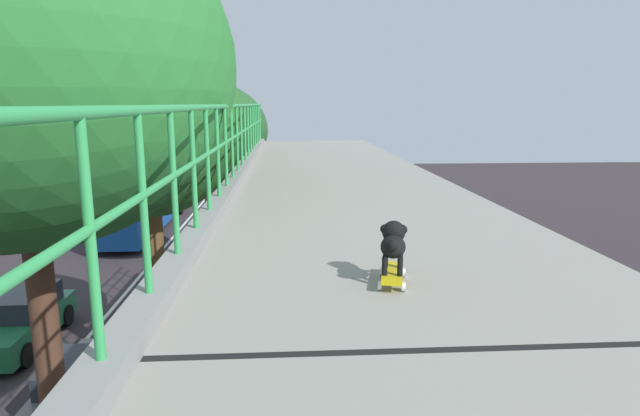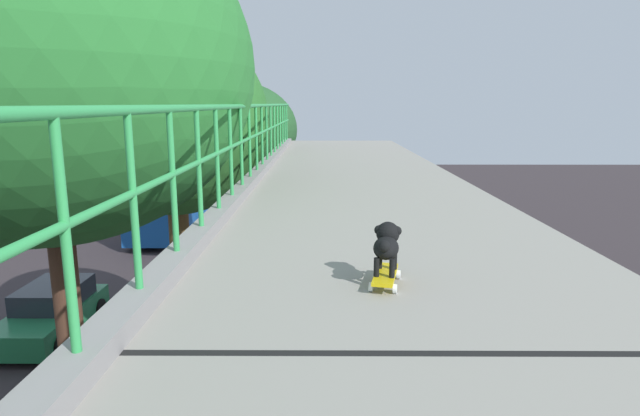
{
  "view_description": "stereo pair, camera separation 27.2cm",
  "coord_description": "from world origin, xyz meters",
  "px_view_note": "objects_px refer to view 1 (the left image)",
  "views": [
    {
      "loc": [
        0.54,
        -1.67,
        7.15
      ],
      "look_at": [
        0.79,
        2.3,
        6.35
      ],
      "focal_mm": 29.12,
      "sensor_mm": 36.0,
      "label": 1
    },
    {
      "loc": [
        0.81,
        -1.68,
        7.15
      ],
      "look_at": [
        0.79,
        2.3,
        6.35
      ],
      "focal_mm": 29.12,
      "sensor_mm": 36.0,
      "label": 2
    }
  ],
  "objects_px": {
    "car_grey_fifth": "(88,386)",
    "city_bus": "(144,199)",
    "toy_skateboard": "(392,274)",
    "small_dog": "(393,241)",
    "car_green_sixth": "(17,320)"
  },
  "relations": [
    {
      "from": "car_grey_fifth",
      "to": "city_bus",
      "type": "distance_m",
      "value": 18.95
    },
    {
      "from": "city_bus",
      "to": "toy_skateboard",
      "type": "bearing_deg",
      "value": -71.47
    },
    {
      "from": "car_grey_fifth",
      "to": "small_dog",
      "type": "distance_m",
      "value": 11.17
    },
    {
      "from": "car_grey_fifth",
      "to": "city_bus",
      "type": "xyz_separation_m",
      "value": [
        -3.56,
        18.58,
        1.06
      ]
    },
    {
      "from": "small_dog",
      "to": "toy_skateboard",
      "type": "bearing_deg",
      "value": -102.49
    },
    {
      "from": "city_bus",
      "to": "toy_skateboard",
      "type": "distance_m",
      "value": 28.45
    },
    {
      "from": "car_grey_fifth",
      "to": "car_green_sixth",
      "type": "relative_size",
      "value": 0.91
    },
    {
      "from": "car_green_sixth",
      "to": "small_dog",
      "type": "relative_size",
      "value": 11.95
    },
    {
      "from": "car_green_sixth",
      "to": "city_bus",
      "type": "xyz_separation_m",
      "value": [
        -0.08,
        14.75,
        0.99
      ]
    },
    {
      "from": "car_grey_fifth",
      "to": "small_dog",
      "type": "height_order",
      "value": "small_dog"
    },
    {
      "from": "car_green_sixth",
      "to": "toy_skateboard",
      "type": "xyz_separation_m",
      "value": [
        8.86,
        -11.92,
        5.28
      ]
    },
    {
      "from": "car_green_sixth",
      "to": "small_dog",
      "type": "xyz_separation_m",
      "value": [
        8.87,
        -11.88,
        5.49
      ]
    },
    {
      "from": "car_green_sixth",
      "to": "city_bus",
      "type": "bearing_deg",
      "value": 90.31
    },
    {
      "from": "car_grey_fifth",
      "to": "toy_skateboard",
      "type": "bearing_deg",
      "value": -56.38
    },
    {
      "from": "car_grey_fifth",
      "to": "small_dog",
      "type": "bearing_deg",
      "value": -56.23
    }
  ]
}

